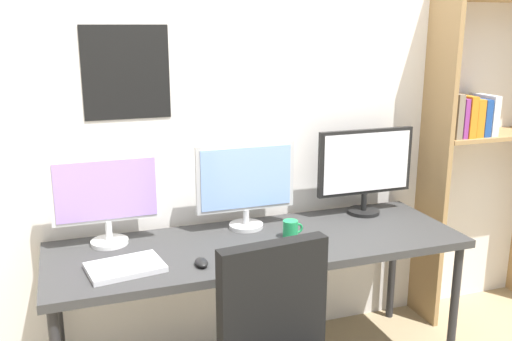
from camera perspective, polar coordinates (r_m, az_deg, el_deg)
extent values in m
cube|color=silver|center=(3.03, -2.31, 5.52)|extent=(4.44, 0.10, 2.60)
cube|color=black|center=(2.84, -13.05, 9.65)|extent=(0.42, 0.01, 0.45)
cube|color=#333333|center=(2.80, 0.34, -7.59)|extent=(2.04, 0.68, 0.04)
cylinder|color=#262628|center=(3.17, 19.46, -13.06)|extent=(0.04, 0.04, 0.70)
cylinder|color=#262628|center=(3.08, -19.43, -13.87)|extent=(0.04, 0.04, 0.70)
cylinder|color=#262628|center=(3.59, 13.69, -9.27)|extent=(0.04, 0.04, 0.70)
cube|color=#9E7A4C|center=(3.44, 17.71, 1.37)|extent=(0.03, 0.28, 2.06)
cube|color=#9E7A4C|center=(3.67, 22.85, 3.36)|extent=(0.76, 0.28, 0.02)
cube|color=gray|center=(3.44, 18.97, 5.38)|extent=(0.04, 0.22, 0.25)
cube|color=#8C338C|center=(3.47, 19.51, 5.18)|extent=(0.03, 0.22, 0.23)
cube|color=orange|center=(3.50, 20.15, 5.28)|extent=(0.05, 0.22, 0.24)
cube|color=orange|center=(3.54, 20.78, 5.16)|extent=(0.05, 0.22, 0.22)
cube|color=#1E4799|center=(3.57, 21.44, 5.16)|extent=(0.04, 0.22, 0.22)
cube|color=white|center=(3.61, 22.11, 5.33)|extent=(0.05, 0.22, 0.23)
cube|color=black|center=(2.21, 1.73, -13.15)|extent=(0.44, 0.12, 0.48)
cylinder|color=silver|center=(2.85, -14.64, -7.04)|extent=(0.18, 0.18, 0.02)
cylinder|color=silver|center=(2.83, -14.72, -5.93)|extent=(0.03, 0.03, 0.10)
cube|color=silver|center=(2.77, -15.01, -1.85)|extent=(0.51, 0.03, 0.32)
cube|color=#B28CE5|center=(2.75, -14.98, -1.95)|extent=(0.47, 0.01, 0.29)
cylinder|color=silver|center=(2.97, -1.02, -5.61)|extent=(0.18, 0.18, 0.02)
cylinder|color=silver|center=(2.96, -1.02, -4.72)|extent=(0.03, 0.03, 0.08)
cube|color=silver|center=(2.90, -1.07, -0.67)|extent=(0.52, 0.03, 0.35)
cube|color=#8CB2F2|center=(2.88, -0.97, -0.75)|extent=(0.48, 0.01, 0.32)
cylinder|color=black|center=(3.25, 10.85, -4.11)|extent=(0.18, 0.18, 0.02)
cylinder|color=black|center=(3.23, 10.90, -3.12)|extent=(0.03, 0.03, 0.10)
cube|color=black|center=(3.17, 11.05, 0.88)|extent=(0.57, 0.03, 0.36)
cube|color=white|center=(3.16, 11.20, 0.81)|extent=(0.52, 0.01, 0.33)
cube|color=black|center=(2.59, 2.06, -8.79)|extent=(0.39, 0.13, 0.02)
ellipsoid|color=black|center=(2.53, -5.57, -9.28)|extent=(0.06, 0.10, 0.03)
cube|color=silver|center=(2.55, -13.14, -9.54)|extent=(0.35, 0.27, 0.02)
cylinder|color=#1E8C4C|center=(2.83, 3.51, -5.97)|extent=(0.08, 0.08, 0.09)
torus|color=#1E8C4C|center=(2.84, 4.26, -5.87)|extent=(0.06, 0.01, 0.06)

